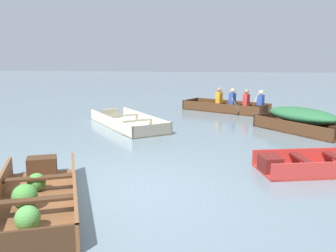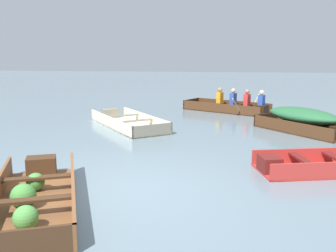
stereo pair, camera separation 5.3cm
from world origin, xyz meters
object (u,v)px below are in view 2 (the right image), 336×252
object	(u,v)px
skiff_cream_near_moored	(126,122)
rowboat_dark_varnish_with_crew	(232,106)
skiff_dark_varnish_outer_moored	(303,118)
skiff_red_mid_moored	(314,166)
dinghy_wooden_brown_foreground	(34,195)

from	to	relation	value
skiff_cream_near_moored	rowboat_dark_varnish_with_crew	world-z (taller)	rowboat_dark_varnish_with_crew
skiff_cream_near_moored	skiff_dark_varnish_outer_moored	xyz separation A→B (m)	(5.37, -0.30, 0.30)
skiff_dark_varnish_outer_moored	rowboat_dark_varnish_with_crew	bearing A→B (deg)	117.82
rowboat_dark_varnish_with_crew	skiff_red_mid_moored	bearing A→B (deg)	-79.85
skiff_dark_varnish_outer_moored	rowboat_dark_varnish_with_crew	distance (m)	4.12
skiff_cream_near_moored	dinghy_wooden_brown_foreground	bearing A→B (deg)	-88.80
skiff_red_mid_moored	skiff_dark_varnish_outer_moored	bearing A→B (deg)	81.28
skiff_cream_near_moored	skiff_dark_varnish_outer_moored	size ratio (longest dim) A/B	1.26
dinghy_wooden_brown_foreground	skiff_cream_near_moored	xyz separation A→B (m)	(-0.13, 6.37, -0.03)
skiff_red_mid_moored	skiff_dark_varnish_outer_moored	world-z (taller)	skiff_dark_varnish_outer_moored
dinghy_wooden_brown_foreground	rowboat_dark_varnish_with_crew	world-z (taller)	rowboat_dark_varnish_with_crew
skiff_cream_near_moored	skiff_red_mid_moored	distance (m)	6.31
skiff_cream_near_moored	rowboat_dark_varnish_with_crew	size ratio (longest dim) A/B	1.02
dinghy_wooden_brown_foreground	skiff_cream_near_moored	size ratio (longest dim) A/B	0.96
dinghy_wooden_brown_foreground	skiff_red_mid_moored	world-z (taller)	dinghy_wooden_brown_foreground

